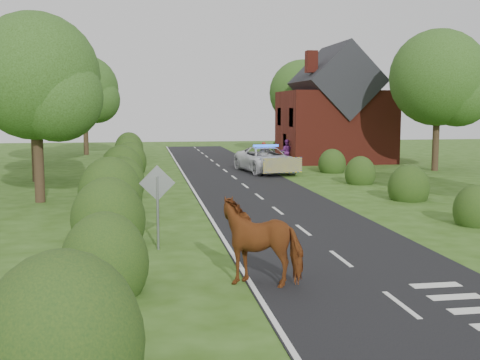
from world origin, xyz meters
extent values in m
plane|color=#2D4F11|center=(0.00, 0.00, 0.00)|extent=(120.00, 120.00, 0.00)
cube|color=black|center=(0.00, 15.00, 0.01)|extent=(6.00, 70.00, 0.02)
cube|color=white|center=(0.00, -4.00, 0.03)|extent=(0.12, 1.80, 0.01)
cube|color=white|center=(0.00, 0.00, 0.03)|extent=(0.12, 1.80, 0.01)
cube|color=white|center=(0.00, 4.00, 0.03)|extent=(0.12, 1.80, 0.01)
cube|color=white|center=(0.00, 8.00, 0.03)|extent=(0.12, 1.80, 0.01)
cube|color=white|center=(0.00, 12.00, 0.03)|extent=(0.12, 1.80, 0.01)
cube|color=white|center=(0.00, 16.00, 0.03)|extent=(0.12, 1.80, 0.01)
cube|color=white|center=(0.00, 20.00, 0.03)|extent=(0.12, 1.80, 0.01)
cube|color=white|center=(0.00, 24.00, 0.03)|extent=(0.12, 1.80, 0.01)
cube|color=white|center=(0.00, 28.00, 0.03)|extent=(0.12, 1.80, 0.01)
cube|color=white|center=(0.00, 32.00, 0.03)|extent=(0.12, 1.80, 0.01)
cube|color=white|center=(0.00, 36.00, 0.03)|extent=(0.12, 1.80, 0.01)
cube|color=white|center=(0.00, 40.00, 0.03)|extent=(0.12, 1.80, 0.01)
cube|color=white|center=(0.00, 44.00, 0.03)|extent=(0.12, 1.80, 0.01)
cube|color=white|center=(0.00, 48.00, 0.03)|extent=(0.12, 1.80, 0.01)
cube|color=white|center=(-2.90, 15.00, 0.03)|extent=(0.12, 70.00, 0.01)
cube|color=white|center=(1.40, -4.60, 0.03)|extent=(1.20, 0.35, 0.01)
cube|color=white|center=(1.40, -3.70, 0.03)|extent=(1.20, 0.35, 0.01)
cube|color=white|center=(1.40, -2.80, 0.03)|extent=(1.20, 0.35, 0.01)
ellipsoid|color=#1C3E18|center=(-6.60, -7.00, 0.77)|extent=(2.40, 2.52, 2.80)
ellipsoid|color=#1C3E18|center=(-6.30, -2.00, 0.66)|extent=(2.00, 2.10, 2.40)
ellipsoid|color=#1C3E18|center=(-6.50, 3.00, 0.74)|extent=(2.30, 2.41, 2.70)
ellipsoid|color=#1C3E18|center=(-6.70, 8.00, 0.83)|extent=(2.50, 2.62, 3.00)
ellipsoid|color=#1C3E18|center=(-6.40, 13.00, 0.69)|extent=(2.10, 2.20, 2.50)
ellipsoid|color=#1C3E18|center=(-6.60, 18.00, 0.77)|extent=(2.40, 2.52, 2.80)
ellipsoid|color=#1C3E18|center=(-6.30, 24.00, 0.72)|extent=(2.20, 2.31, 2.60)
ellipsoid|color=#1C3E18|center=(-6.50, 30.00, 0.74)|extent=(2.30, 2.41, 2.70)
ellipsoid|color=#1C3E18|center=(-6.60, 36.00, 0.77)|extent=(2.40, 2.52, 2.80)
ellipsoid|color=#1C3E18|center=(6.40, 4.00, 0.52)|extent=(1.60, 1.68, 1.90)
ellipsoid|color=#1C3E18|center=(6.60, 10.00, 0.58)|extent=(1.90, 2.00, 2.10)
ellipsoid|color=#1C3E18|center=(6.50, 16.00, 0.55)|extent=(1.70, 1.78, 2.00)
ellipsoid|color=#1C3E18|center=(6.80, 22.00, 0.55)|extent=(1.80, 1.89, 2.00)
ellipsoid|color=#1C3E18|center=(6.60, 36.00, 0.55)|extent=(1.70, 1.78, 2.00)
cylinder|color=#332316|center=(-10.00, 12.00, 1.98)|extent=(0.44, 0.44, 3.96)
sphere|color=#243E11|center=(-10.00, 12.00, 5.58)|extent=(5.60, 5.60, 5.60)
sphere|color=#467D2F|center=(-9.02, 11.44, 4.68)|extent=(3.92, 3.92, 3.92)
cylinder|color=#332316|center=(-11.50, 20.00, 1.87)|extent=(0.44, 0.44, 3.74)
sphere|color=#243E11|center=(-11.50, 20.00, 5.27)|extent=(5.60, 5.60, 5.60)
sphere|color=#467D2F|center=(-10.52, 19.44, 4.42)|extent=(3.92, 3.92, 3.92)
cylinder|color=#332316|center=(-13.00, 30.00, 2.42)|extent=(0.44, 0.44, 4.84)
sphere|color=#243E11|center=(-13.00, 30.00, 6.82)|extent=(6.80, 6.80, 6.80)
sphere|color=#467D2F|center=(-11.81, 29.32, 5.72)|extent=(4.76, 4.76, 4.76)
cylinder|color=#332316|center=(-10.50, 40.00, 2.09)|extent=(0.44, 0.44, 4.18)
sphere|color=#243E11|center=(-10.50, 40.00, 5.89)|extent=(6.00, 6.00, 6.00)
sphere|color=#467D2F|center=(-9.45, 39.40, 4.94)|extent=(4.20, 4.20, 4.20)
cylinder|color=#332316|center=(14.00, 22.00, 2.20)|extent=(0.44, 0.44, 4.40)
sphere|color=#243E11|center=(14.00, 22.00, 6.20)|extent=(6.40, 6.40, 6.40)
sphere|color=#467D2F|center=(15.12, 21.36, 5.20)|extent=(4.48, 4.48, 4.48)
cylinder|color=#332316|center=(9.00, 38.00, 1.98)|extent=(0.44, 0.44, 3.96)
sphere|color=#243E11|center=(9.00, 38.00, 5.58)|extent=(6.00, 6.00, 6.00)
sphere|color=#467D2F|center=(10.05, 37.40, 4.68)|extent=(4.20, 4.20, 4.20)
cylinder|color=gray|center=(-5.00, 2.00, 1.10)|extent=(0.08, 0.08, 2.20)
cube|color=gray|center=(-5.00, 2.00, 2.00)|extent=(1.06, 0.04, 1.06)
cube|color=maroon|center=(9.50, 30.00, 2.75)|extent=(8.00, 7.00, 5.50)
cube|color=black|center=(9.50, 30.00, 6.20)|extent=(5.94, 7.40, 5.94)
cube|color=maroon|center=(7.00, 28.00, 7.60)|extent=(0.80, 0.80, 1.60)
imported|color=brown|center=(-2.59, -1.76, 0.86)|extent=(2.71, 1.99, 1.72)
imported|color=white|center=(2.50, 22.66, 0.84)|extent=(3.61, 6.36, 1.68)
cube|color=yellow|center=(2.93, 19.65, 0.75)|extent=(2.48, 0.41, 0.92)
cube|color=blue|center=(2.50, 22.66, 1.76)|extent=(1.69, 0.51, 0.14)
imported|color=maroon|center=(3.35, 27.78, 0.85)|extent=(0.74, 0.69, 1.70)
imported|color=#5F206C|center=(5.22, 28.27, 0.92)|extent=(1.07, 0.94, 1.85)
camera|label=1|loc=(-5.38, -15.72, 4.20)|focal=45.00mm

